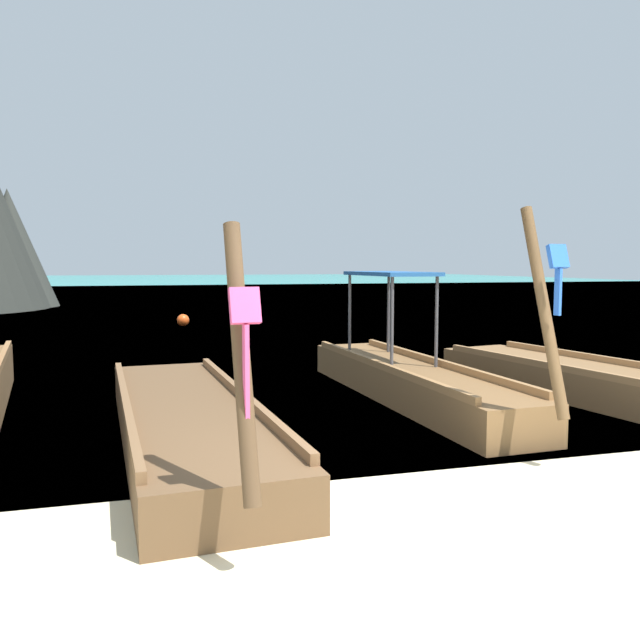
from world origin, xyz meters
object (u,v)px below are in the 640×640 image
longtail_boat_blue_ribbon (410,378)px  longtail_boat_yellow_ribbon (626,389)px  longtail_boat_pink_ribbon (186,422)px  mooring_buoy_near (183,320)px

longtail_boat_blue_ribbon → longtail_boat_yellow_ribbon: (2.81, -1.27, -0.08)m
longtail_boat_blue_ribbon → longtail_boat_yellow_ribbon: bearing=-24.4°
longtail_boat_blue_ribbon → longtail_boat_yellow_ribbon: 3.09m
longtail_boat_blue_ribbon → longtail_boat_yellow_ribbon: size_ratio=0.86×
longtail_boat_pink_ribbon → longtail_boat_blue_ribbon: bearing=23.4°
longtail_boat_pink_ribbon → longtail_boat_blue_ribbon: longtail_boat_blue_ribbon is taller
longtail_boat_pink_ribbon → longtail_boat_yellow_ribbon: (6.23, 0.21, 0.00)m
longtail_boat_blue_ribbon → longtail_boat_yellow_ribbon: longtail_boat_blue_ribbon is taller
longtail_boat_pink_ribbon → mooring_buoy_near: bearing=86.6°
longtail_boat_pink_ribbon → longtail_boat_blue_ribbon: (3.42, 1.48, 0.08)m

